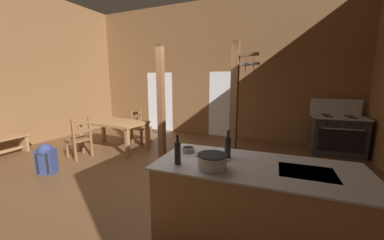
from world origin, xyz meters
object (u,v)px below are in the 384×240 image
Objects in this scene: dining_table at (113,124)px; stove_range at (336,134)px; bottle_short_on_counter at (228,147)px; bottle_tall_on_counter at (178,152)px; stockpot_on_counter at (212,161)px; ladderback_chair_by_post at (140,127)px; mixing_bowl_on_counter at (188,150)px; backpack at (46,158)px; kitchen_island at (255,204)px; ladderback_chair_near_window at (79,139)px.

stove_range is at bearing 19.46° from dining_table.
stove_range is 4.05× the size of bottle_short_on_counter.
bottle_tall_on_counter is at bearing -36.77° from dining_table.
stockpot_on_counter is 1.17× the size of bottle_tall_on_counter.
stove_range is 5.16m from ladderback_chair_by_post.
ladderback_chair_by_post is at bearing 73.04° from dining_table.
stove_range is 4.42m from mixing_bowl_on_counter.
backpack is at bearing -97.16° from ladderback_chair_by_post.
bottle_short_on_counter is at bearing -28.24° from dining_table.
dining_table is 3.86m from bottle_tall_on_counter.
bottle_short_on_counter reaches higher than stockpot_on_counter.
bottle_short_on_counter is at bearing 161.77° from kitchen_island.
bottle_short_on_counter is (0.06, 0.39, 0.05)m from stockpot_on_counter.
mixing_bowl_on_counter is (3.01, -1.89, 0.28)m from dining_table.
stockpot_on_counter reaches higher than mixing_bowl_on_counter.
backpack is 1.58× the size of stockpot_on_counter.
ladderback_chair_near_window reaches higher than kitchen_island.
stockpot_on_counter is (3.69, -1.42, 0.52)m from ladderback_chair_near_window.
bottle_tall_on_counter is at bearing -137.56° from bottle_short_on_counter.
bottle_tall_on_counter is 0.60m from bottle_short_on_counter.
stove_range is at bearing 66.22° from stockpot_on_counter.
backpack is 3.16m from mixing_bowl_on_counter.
ladderback_chair_by_post is at bearing 82.84° from backpack.
dining_table is 5.28× the size of bottle_short_on_counter.
stockpot_on_counter is 0.39m from bottle_tall_on_counter.
mixing_bowl_on_counter is 0.42m from bottle_tall_on_counter.
stockpot_on_counter is at bearing -146.66° from kitchen_island.
dining_table is at bearing 143.23° from bottle_tall_on_counter.
mixing_bowl_on_counter reaches higher than backpack.
stove_range is 4.08× the size of bottle_tall_on_counter.
dining_table is 4.56× the size of stockpot_on_counter.
kitchen_island is at bearing -18.23° from bottle_short_on_counter.
kitchen_island is 0.69m from bottle_short_on_counter.
bottle_tall_on_counter reaches higher than ladderback_chair_by_post.
kitchen_island is 0.99m from mixing_bowl_on_counter.
kitchen_island is 3.96m from backpack.
ladderback_chair_near_window is 1.00× the size of ladderback_chair_by_post.
bottle_tall_on_counter is (-2.21, -4.17, 0.54)m from stove_range.
dining_table is 2.89× the size of backpack.
stove_range is 4.19m from bottle_short_on_counter.
bottle_tall_on_counter is (-0.80, -0.29, 0.58)m from kitchen_island.
ladderback_chair_near_window is at bearing 162.28° from mixing_bowl_on_counter.
ladderback_chair_by_post is 3.89m from mixing_bowl_on_counter.
bottle_tall_on_counter reaches higher than stockpot_on_counter.
backpack is (-5.37, -3.61, -0.17)m from stove_range.
ladderback_chair_near_window is 2.94× the size of bottle_tall_on_counter.
ladderback_chair_near_window is at bearing -105.78° from ladderback_chair_by_post.
backpack is 1.83× the size of bottle_short_on_counter.
stove_range is 5.61m from dining_table.
dining_table is (-3.87, 2.01, 0.20)m from kitchen_island.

